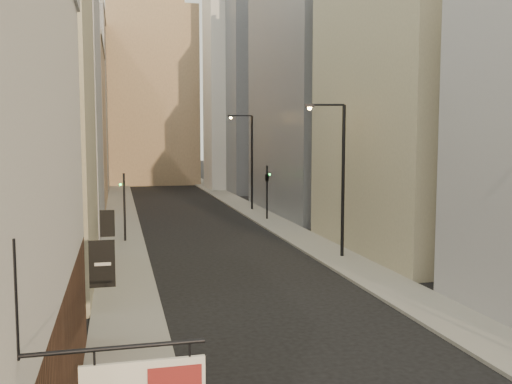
# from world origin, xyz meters

# --- Properties ---
(sidewalk_left) EXTENTS (3.00, 140.00, 0.15)m
(sidewalk_left) POSITION_xyz_m (-6.50, 55.00, 0.07)
(sidewalk_left) COLOR gray
(sidewalk_left) RESTS_ON ground
(sidewalk_right) EXTENTS (3.00, 140.00, 0.15)m
(sidewalk_right) POSITION_xyz_m (6.50, 55.00, 0.07)
(sidewalk_right) COLOR gray
(sidewalk_right) RESTS_ON ground
(left_bldg_beige) EXTENTS (8.00, 12.00, 16.00)m
(left_bldg_beige) POSITION_xyz_m (-12.00, 26.00, 8.00)
(left_bldg_beige) COLOR gray
(left_bldg_beige) RESTS_ON ground
(left_bldg_grey) EXTENTS (8.00, 16.00, 20.00)m
(left_bldg_grey) POSITION_xyz_m (-12.00, 42.00, 10.00)
(left_bldg_grey) COLOR #9A9AA0
(left_bldg_grey) RESTS_ON ground
(left_bldg_tan) EXTENTS (8.00, 18.00, 17.00)m
(left_bldg_tan) POSITION_xyz_m (-12.00, 60.00, 8.50)
(left_bldg_tan) COLOR #95795A
(left_bldg_tan) RESTS_ON ground
(left_bldg_wingrid) EXTENTS (8.00, 20.00, 24.00)m
(left_bldg_wingrid) POSITION_xyz_m (-12.00, 80.00, 12.00)
(left_bldg_wingrid) COLOR gray
(left_bldg_wingrid) RESTS_ON ground
(right_bldg_beige) EXTENTS (8.00, 16.00, 20.00)m
(right_bldg_beige) POSITION_xyz_m (12.00, 30.00, 10.00)
(right_bldg_beige) COLOR gray
(right_bldg_beige) RESTS_ON ground
(right_bldg_wingrid) EXTENTS (8.00, 20.00, 26.00)m
(right_bldg_wingrid) POSITION_xyz_m (12.00, 50.00, 13.00)
(right_bldg_wingrid) COLOR gray
(right_bldg_wingrid) RESTS_ON ground
(highrise) EXTENTS (21.00, 23.00, 51.20)m
(highrise) POSITION_xyz_m (18.00, 78.00, 25.66)
(highrise) COLOR gray
(highrise) RESTS_ON ground
(clock_tower) EXTENTS (14.00, 14.00, 44.90)m
(clock_tower) POSITION_xyz_m (-1.00, 92.00, 17.63)
(clock_tower) COLOR #95795A
(clock_tower) RESTS_ON ground
(white_tower) EXTENTS (8.00, 8.00, 41.50)m
(white_tower) POSITION_xyz_m (10.00, 78.00, 18.61)
(white_tower) COLOR silver
(white_tower) RESTS_ON ground
(streetlamp_mid) EXTENTS (2.48, 0.77, 9.59)m
(streetlamp_mid) POSITION_xyz_m (6.56, 28.75, 5.48)
(streetlamp_mid) COLOR black
(streetlamp_mid) RESTS_ON ground
(streetlamp_far) EXTENTS (2.56, 0.65, 9.81)m
(streetlamp_far) POSITION_xyz_m (6.43, 52.80, 5.60)
(streetlamp_far) COLOR black
(streetlamp_far) RESTS_ON ground
(traffic_light_left) EXTENTS (0.55, 0.43, 5.00)m
(traffic_light_left) POSITION_xyz_m (-6.34, 37.31, 3.46)
(traffic_light_left) COLOR black
(traffic_light_left) RESTS_ON ground
(traffic_light_right) EXTENTS (0.77, 0.77, 5.00)m
(traffic_light_right) POSITION_xyz_m (6.39, 45.56, 3.83)
(traffic_light_right) COLOR black
(traffic_light_right) RESTS_ON ground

